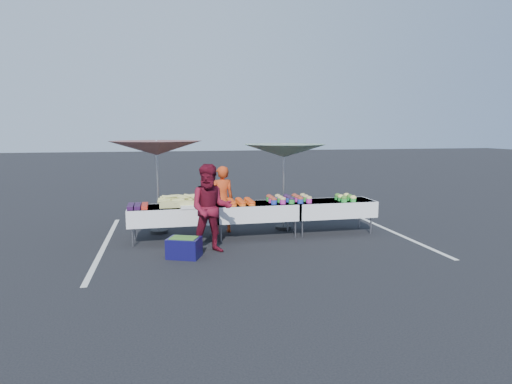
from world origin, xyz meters
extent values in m
plane|color=black|center=(0.00, 0.00, 0.00)|extent=(80.00, 80.00, 0.00)
cube|color=silver|center=(-3.20, 0.00, 0.00)|extent=(0.10, 5.00, 0.00)
cube|color=silver|center=(3.20, 0.00, 0.00)|extent=(0.10, 5.00, 0.00)
cube|color=white|center=(-1.80, 0.00, 0.73)|extent=(1.80, 0.75, 0.04)
cube|color=white|center=(-1.80, 0.00, 0.57)|extent=(1.86, 0.81, 0.36)
cylinder|color=slate|center=(-2.62, -0.29, 0.20)|extent=(0.04, 0.04, 0.39)
cylinder|color=slate|center=(-2.62, 0.29, 0.20)|extent=(0.04, 0.04, 0.39)
cylinder|color=slate|center=(-0.98, -0.29, 0.20)|extent=(0.04, 0.04, 0.39)
cylinder|color=slate|center=(-0.98, 0.29, 0.20)|extent=(0.04, 0.04, 0.39)
cube|color=white|center=(0.00, 0.00, 0.73)|extent=(1.80, 0.75, 0.04)
cube|color=white|center=(0.00, 0.00, 0.57)|extent=(1.86, 0.81, 0.36)
cylinder|color=slate|center=(-0.82, -0.29, 0.20)|extent=(0.04, 0.04, 0.39)
cylinder|color=slate|center=(-0.82, 0.29, 0.20)|extent=(0.04, 0.04, 0.39)
cylinder|color=slate|center=(0.82, -0.29, 0.20)|extent=(0.04, 0.04, 0.39)
cylinder|color=slate|center=(0.82, 0.29, 0.20)|extent=(0.04, 0.04, 0.39)
cube|color=white|center=(1.80, 0.00, 0.73)|extent=(1.80, 0.75, 0.04)
cube|color=white|center=(1.80, 0.00, 0.57)|extent=(1.86, 0.81, 0.36)
cylinder|color=slate|center=(0.98, -0.29, 0.20)|extent=(0.04, 0.04, 0.39)
cylinder|color=slate|center=(0.98, 0.29, 0.20)|extent=(0.04, 0.04, 0.39)
cylinder|color=slate|center=(2.62, -0.29, 0.20)|extent=(0.04, 0.04, 0.39)
cylinder|color=slate|center=(2.62, 0.29, 0.20)|extent=(0.04, 0.04, 0.39)
cube|color=black|center=(-2.65, -0.27, 0.79)|extent=(0.12, 0.12, 0.08)
cube|color=black|center=(-2.65, -0.13, 0.79)|extent=(0.12, 0.12, 0.08)
cube|color=black|center=(-2.65, 0.01, 0.79)|extent=(0.12, 0.12, 0.08)
cube|color=black|center=(-2.65, 0.15, 0.79)|extent=(0.12, 0.12, 0.08)
cube|color=black|center=(-2.51, -0.27, 0.79)|extent=(0.12, 0.12, 0.08)
cube|color=black|center=(-2.51, -0.13, 0.79)|extent=(0.12, 0.12, 0.08)
cube|color=black|center=(-2.51, 0.01, 0.79)|extent=(0.12, 0.12, 0.08)
cube|color=black|center=(-2.51, 0.15, 0.79)|extent=(0.12, 0.12, 0.08)
cube|color=#A62E11|center=(-2.37, -0.27, 0.79)|extent=(0.12, 0.12, 0.08)
cube|color=#A62E11|center=(-2.37, -0.13, 0.79)|extent=(0.12, 0.12, 0.08)
cube|color=#A62E11|center=(-2.37, 0.01, 0.79)|extent=(0.12, 0.12, 0.08)
cube|color=#A62E11|center=(-2.37, 0.15, 0.79)|extent=(0.12, 0.12, 0.08)
cube|color=tan|center=(-1.55, 0.05, 0.82)|extent=(1.05, 0.55, 0.14)
cylinder|color=tan|center=(-1.25, 0.20, 0.85)|extent=(0.27, 0.09, 0.10)
cylinder|color=tan|center=(-1.93, 0.10, 0.92)|extent=(0.27, 0.14, 0.07)
cylinder|color=tan|center=(-1.44, -0.06, 0.97)|extent=(0.27, 0.14, 0.09)
cylinder|color=tan|center=(-1.97, 0.08, 0.87)|extent=(0.27, 0.15, 0.10)
cylinder|color=tan|center=(-1.73, -0.01, 0.91)|extent=(0.27, 0.15, 0.08)
cylinder|color=tan|center=(-1.59, 0.09, 0.94)|extent=(0.27, 0.10, 0.10)
cylinder|color=tan|center=(-1.59, -0.03, 0.94)|extent=(0.27, 0.07, 0.08)
cylinder|color=tan|center=(-1.68, -0.13, 0.90)|extent=(0.27, 0.14, 0.09)
cylinder|color=tan|center=(-1.71, 0.25, 0.92)|extent=(0.27, 0.12, 0.08)
cylinder|color=tan|center=(-1.09, 0.14, 0.87)|extent=(0.27, 0.16, 0.08)
cylinder|color=tan|center=(-1.86, 0.01, 0.92)|extent=(0.27, 0.11, 0.07)
cylinder|color=tan|center=(-1.64, -0.18, 0.85)|extent=(0.27, 0.10, 0.07)
cylinder|color=tan|center=(-1.44, 0.19, 0.93)|extent=(0.27, 0.12, 0.08)
cylinder|color=tan|center=(-1.98, -0.17, 0.90)|extent=(0.27, 0.15, 0.08)
cylinder|color=tan|center=(-1.89, 0.09, 0.94)|extent=(0.27, 0.10, 0.08)
cylinder|color=tan|center=(-1.34, 0.00, 0.90)|extent=(0.27, 0.16, 0.10)
cylinder|color=tan|center=(-1.83, -0.02, 0.97)|extent=(0.27, 0.12, 0.09)
cylinder|color=tan|center=(-1.28, -0.18, 0.95)|extent=(0.27, 0.09, 0.07)
cylinder|color=tan|center=(-1.22, -0.15, 0.88)|extent=(0.27, 0.10, 0.09)
cylinder|color=tan|center=(-1.30, -0.09, 0.87)|extent=(0.27, 0.12, 0.09)
cylinder|color=tan|center=(-1.45, 0.28, 0.86)|extent=(0.27, 0.10, 0.08)
cylinder|color=tan|center=(-1.17, 0.03, 0.93)|extent=(0.27, 0.14, 0.10)
cylinder|color=tan|center=(-1.24, 0.25, 0.86)|extent=(0.27, 0.12, 0.07)
cylinder|color=tan|center=(-1.30, 0.23, 0.86)|extent=(0.27, 0.07, 0.10)
cube|color=white|center=(-1.50, -0.30, 0.78)|extent=(0.30, 0.25, 0.05)
cylinder|color=orange|center=(-0.55, -0.28, 0.78)|extent=(0.15, 0.15, 0.05)
ellipsoid|color=red|center=(-0.55, -0.28, 0.81)|extent=(0.15, 0.15, 0.08)
cylinder|color=orange|center=(-0.55, -0.10, 0.78)|extent=(0.15, 0.15, 0.05)
ellipsoid|color=red|center=(-0.55, -0.10, 0.81)|extent=(0.15, 0.15, 0.08)
cylinder|color=orange|center=(-0.55, 0.08, 0.78)|extent=(0.15, 0.15, 0.05)
ellipsoid|color=red|center=(-0.55, 0.08, 0.81)|extent=(0.15, 0.15, 0.08)
cylinder|color=orange|center=(-0.55, 0.26, 0.78)|extent=(0.15, 0.15, 0.05)
ellipsoid|color=red|center=(-0.55, 0.26, 0.81)|extent=(0.15, 0.15, 0.08)
cylinder|color=orange|center=(-0.35, -0.28, 0.78)|extent=(0.15, 0.15, 0.05)
ellipsoid|color=red|center=(-0.35, -0.28, 0.81)|extent=(0.15, 0.15, 0.08)
cylinder|color=orange|center=(-0.35, -0.10, 0.78)|extent=(0.15, 0.15, 0.05)
ellipsoid|color=red|center=(-0.35, -0.10, 0.81)|extent=(0.15, 0.15, 0.08)
cylinder|color=orange|center=(-0.35, 0.08, 0.78)|extent=(0.15, 0.15, 0.05)
ellipsoid|color=red|center=(-0.35, 0.08, 0.81)|extent=(0.15, 0.15, 0.08)
cylinder|color=orange|center=(-0.35, 0.26, 0.78)|extent=(0.15, 0.15, 0.05)
ellipsoid|color=red|center=(-0.35, 0.26, 0.81)|extent=(0.15, 0.15, 0.08)
cylinder|color=orange|center=(-0.15, -0.28, 0.78)|extent=(0.15, 0.15, 0.05)
ellipsoid|color=red|center=(-0.15, -0.28, 0.81)|extent=(0.15, 0.15, 0.08)
cylinder|color=orange|center=(-0.15, -0.10, 0.78)|extent=(0.15, 0.15, 0.05)
ellipsoid|color=red|center=(-0.15, -0.10, 0.81)|extent=(0.15, 0.15, 0.08)
cylinder|color=orange|center=(-0.15, 0.08, 0.78)|extent=(0.15, 0.15, 0.05)
ellipsoid|color=red|center=(-0.15, 0.08, 0.81)|extent=(0.15, 0.15, 0.08)
cylinder|color=orange|center=(-0.15, 0.26, 0.78)|extent=(0.15, 0.15, 0.05)
ellipsoid|color=red|center=(-0.15, 0.26, 0.81)|extent=(0.15, 0.15, 0.08)
cylinder|color=#253CB0|center=(0.35, -0.22, 0.80)|extent=(0.13, 0.13, 0.10)
ellipsoid|color=maroon|center=(0.35, -0.22, 0.86)|extent=(0.14, 0.14, 0.10)
cylinder|color=#C52A9F|center=(0.35, 0.00, 0.80)|extent=(0.13, 0.13, 0.10)
ellipsoid|color=maroon|center=(0.35, 0.00, 0.86)|extent=(0.14, 0.14, 0.10)
cylinder|color=green|center=(0.35, 0.22, 0.80)|extent=(0.13, 0.13, 0.10)
ellipsoid|color=maroon|center=(0.35, 0.22, 0.86)|extent=(0.14, 0.14, 0.10)
cylinder|color=#C52A9F|center=(0.55, -0.22, 0.80)|extent=(0.13, 0.13, 0.10)
ellipsoid|color=#A98652|center=(0.55, -0.22, 0.86)|extent=(0.14, 0.14, 0.10)
cylinder|color=green|center=(0.55, 0.00, 0.80)|extent=(0.13, 0.13, 0.10)
ellipsoid|color=#A98652|center=(0.55, 0.00, 0.86)|extent=(0.14, 0.14, 0.10)
cylinder|color=#253CB0|center=(0.55, 0.22, 0.80)|extent=(0.13, 0.13, 0.10)
ellipsoid|color=#A98652|center=(0.55, 0.22, 0.86)|extent=(0.14, 0.14, 0.10)
cylinder|color=green|center=(0.75, -0.22, 0.80)|extent=(0.13, 0.13, 0.10)
ellipsoid|color=#25122F|center=(0.75, -0.22, 0.86)|extent=(0.14, 0.14, 0.10)
cylinder|color=#253CB0|center=(0.75, 0.00, 0.80)|extent=(0.13, 0.13, 0.10)
ellipsoid|color=#25122F|center=(0.75, 0.00, 0.86)|extent=(0.14, 0.14, 0.10)
cylinder|color=#C52A9F|center=(0.75, 0.22, 0.80)|extent=(0.13, 0.13, 0.10)
ellipsoid|color=#25122F|center=(0.75, 0.22, 0.86)|extent=(0.14, 0.14, 0.10)
cylinder|color=#253CB0|center=(0.95, -0.22, 0.80)|extent=(0.13, 0.13, 0.10)
ellipsoid|color=maroon|center=(0.95, -0.22, 0.86)|extent=(0.14, 0.14, 0.10)
cylinder|color=#C52A9F|center=(0.95, 0.00, 0.80)|extent=(0.13, 0.13, 0.10)
ellipsoid|color=maroon|center=(0.95, 0.00, 0.86)|extent=(0.14, 0.14, 0.10)
cylinder|color=green|center=(0.95, 0.22, 0.80)|extent=(0.13, 0.13, 0.10)
ellipsoid|color=maroon|center=(0.95, 0.22, 0.86)|extent=(0.14, 0.14, 0.10)
cylinder|color=#C52A9F|center=(1.15, -0.22, 0.80)|extent=(0.13, 0.13, 0.10)
ellipsoid|color=#A98652|center=(1.15, -0.22, 0.86)|extent=(0.14, 0.14, 0.10)
cylinder|color=green|center=(1.15, 0.00, 0.80)|extent=(0.13, 0.13, 0.10)
ellipsoid|color=#A98652|center=(1.15, 0.00, 0.86)|extent=(0.14, 0.14, 0.10)
cylinder|color=#253CB0|center=(1.15, 0.22, 0.80)|extent=(0.13, 0.13, 0.10)
ellipsoid|color=#A98652|center=(1.15, 0.22, 0.86)|extent=(0.14, 0.14, 0.10)
cylinder|color=green|center=(1.95, -0.28, 0.79)|extent=(0.14, 0.14, 0.08)
ellipsoid|color=#22621A|center=(1.95, -0.28, 0.84)|extent=(0.14, 0.14, 0.11)
cylinder|color=green|center=(1.95, -0.10, 0.79)|extent=(0.14, 0.14, 0.08)
ellipsoid|color=#E3D666|center=(1.95, -0.10, 0.84)|extent=(0.14, 0.14, 0.11)
cylinder|color=green|center=(1.95, 0.08, 0.79)|extent=(0.14, 0.14, 0.08)
ellipsoid|color=#22621A|center=(1.95, 0.08, 0.84)|extent=(0.14, 0.14, 0.11)
cylinder|color=green|center=(2.17, -0.28, 0.79)|extent=(0.14, 0.14, 0.08)
ellipsoid|color=#E3D666|center=(2.17, -0.28, 0.84)|extent=(0.14, 0.14, 0.11)
cylinder|color=green|center=(2.17, -0.10, 0.79)|extent=(0.14, 0.14, 0.08)
ellipsoid|color=#22621A|center=(2.17, -0.10, 0.84)|extent=(0.14, 0.14, 0.11)
cylinder|color=green|center=(2.17, 0.08, 0.79)|extent=(0.14, 0.14, 0.08)
ellipsoid|color=#E3D666|center=(2.17, 0.08, 0.84)|extent=(0.14, 0.14, 0.11)
imported|color=#BD3B15|center=(-0.68, 0.55, 0.77)|extent=(0.60, 0.43, 1.54)
imported|color=maroon|center=(-1.11, -1.02, 0.86)|extent=(0.89, 0.73, 1.71)
cylinder|color=black|center=(-2.11, 0.80, 0.04)|extent=(0.40, 0.40, 0.07)
cylinder|color=#B2B2B2|center=(-2.11, 0.80, 1.04)|extent=(0.04, 0.04, 2.08)
cone|color=#A67863|center=(-2.11, 0.80, 1.95)|extent=(2.30, 2.30, 0.32)
sphere|color=#B2B2B2|center=(-2.11, 0.80, 2.10)|extent=(0.05, 0.05, 0.05)
cylinder|color=black|center=(0.80, 0.60, 0.03)|extent=(0.38, 0.38, 0.07)
cylinder|color=#B2B2B2|center=(0.80, 0.60, 1.00)|extent=(0.04, 0.04, 2.00)
cone|color=#154923|center=(0.80, 0.60, 1.87)|extent=(2.37, 2.37, 0.30)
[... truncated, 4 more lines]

